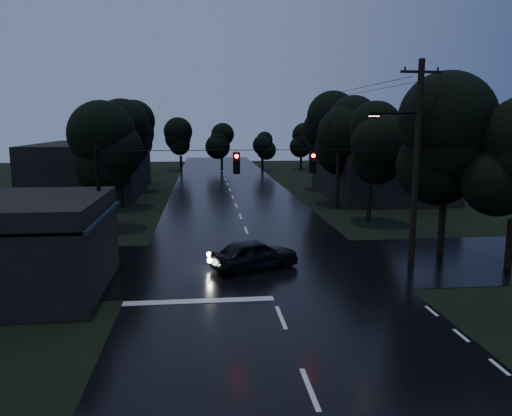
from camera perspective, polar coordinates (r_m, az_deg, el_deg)
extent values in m
plane|color=black|center=(14.29, 6.16, -19.94)|extent=(160.00, 160.00, 0.00)
cube|color=black|center=(42.79, -2.28, 0.26)|extent=(12.00, 120.00, 0.02)
cube|color=black|center=(25.28, 0.42, -6.47)|extent=(60.00, 9.00, 0.02)
cube|color=black|center=(22.67, -24.64, -0.96)|extent=(6.00, 7.00, 0.12)
cube|color=black|center=(21.89, -17.18, -0.85)|extent=(0.30, 7.00, 0.15)
cylinder|color=black|center=(19.47, -19.19, -7.41)|extent=(0.10, 0.10, 3.00)
cylinder|color=black|center=(25.15, -16.14, -3.42)|extent=(0.10, 0.10, 3.00)
cube|color=#F3CF61|center=(20.60, -18.01, -3.53)|extent=(0.06, 1.60, 0.50)
cube|color=#F3CF61|center=(23.19, -16.65, -2.01)|extent=(0.06, 1.20, 0.50)
cube|color=black|center=(49.30, 13.88, 3.82)|extent=(10.00, 14.00, 4.40)
cube|color=black|center=(53.52, -18.21, 4.39)|extent=(10.00, 16.00, 5.00)
cylinder|color=black|center=(25.36, 17.84, 4.62)|extent=(0.30, 0.30, 10.00)
cube|color=black|center=(25.38, 18.38, 14.56)|extent=(2.00, 0.12, 0.12)
cylinder|color=black|center=(24.86, 15.79, 10.40)|extent=(2.20, 0.10, 0.10)
cube|color=black|center=(24.47, 13.35, 10.40)|extent=(0.60, 0.25, 0.18)
cube|color=#FFB266|center=(24.47, 13.34, 10.17)|extent=(0.45, 0.18, 0.03)
cylinder|color=black|center=(41.74, 9.36, 5.08)|extent=(0.30, 0.30, 7.50)
cube|color=black|center=(41.60, 9.48, 9.41)|extent=(2.00, 0.12, 0.12)
cylinder|color=black|center=(23.95, -17.42, -0.46)|extent=(0.18, 0.18, 6.00)
cylinder|color=black|center=(23.31, 0.71, 6.65)|extent=(15.00, 0.03, 0.03)
cube|color=black|center=(23.24, -2.24, 5.15)|extent=(0.32, 0.25, 1.00)
sphere|color=#FF0C07|center=(23.09, -2.22, 5.12)|extent=(0.18, 0.18, 0.18)
cube|color=black|center=(23.75, 6.49, 5.19)|extent=(0.32, 0.25, 1.00)
sphere|color=#FF0C07|center=(23.61, 6.57, 5.16)|extent=(0.18, 0.18, 0.18)
cylinder|color=black|center=(28.72, 20.44, -2.24)|extent=(0.36, 0.36, 2.80)
sphere|color=black|center=(28.25, 20.85, 4.53)|extent=(4.48, 4.48, 4.48)
sphere|color=black|center=(28.18, 21.00, 6.95)|extent=(4.48, 4.48, 4.48)
sphere|color=black|center=(28.16, 21.15, 9.39)|extent=(4.48, 4.48, 4.48)
cylinder|color=black|center=(27.21, 27.00, -3.72)|extent=(0.36, 0.36, 2.45)
cylinder|color=black|center=(35.18, -16.20, -0.18)|extent=(0.36, 0.36, 2.45)
sphere|color=black|center=(34.81, -16.44, 4.65)|extent=(3.92, 3.92, 3.92)
sphere|color=black|center=(34.74, -16.52, 6.37)|extent=(3.92, 3.92, 3.92)
sphere|color=black|center=(34.70, -16.61, 8.10)|extent=(3.92, 3.92, 3.92)
cylinder|color=black|center=(43.06, -15.16, 1.75)|extent=(0.36, 0.36, 2.62)
sphere|color=black|center=(42.75, -15.35, 5.98)|extent=(4.20, 4.20, 4.20)
sphere|color=black|center=(42.70, -15.41, 7.49)|extent=(4.20, 4.20, 4.20)
sphere|color=black|center=(42.67, -15.48, 9.00)|extent=(4.20, 4.20, 4.20)
cylinder|color=black|center=(52.95, -14.12, 3.33)|extent=(0.36, 0.36, 2.80)
sphere|color=black|center=(52.70, -14.28, 7.01)|extent=(4.48, 4.48, 4.48)
sphere|color=black|center=(52.66, -14.33, 8.31)|extent=(4.48, 4.48, 4.48)
sphere|color=black|center=(52.65, -14.39, 9.62)|extent=(4.48, 4.48, 4.48)
cylinder|color=black|center=(36.53, 12.79, 0.46)|extent=(0.36, 0.36, 2.62)
sphere|color=black|center=(36.17, 12.98, 5.45)|extent=(4.20, 4.20, 4.20)
sphere|color=black|center=(36.10, 13.04, 7.23)|extent=(4.20, 4.20, 4.20)
sphere|color=black|center=(36.08, 13.11, 9.01)|extent=(4.20, 4.20, 4.20)
cylinder|color=black|center=(44.25, 10.22, 2.26)|extent=(0.36, 0.36, 2.80)
sphere|color=black|center=(43.94, 10.35, 6.66)|extent=(4.48, 4.48, 4.48)
sphere|color=black|center=(43.90, 10.40, 8.22)|extent=(4.48, 4.48, 4.48)
sphere|color=black|center=(43.88, 10.45, 9.78)|extent=(4.48, 4.48, 4.48)
cylinder|color=black|center=(53.98, 7.88, 3.75)|extent=(0.36, 0.36, 2.97)
sphere|color=black|center=(53.73, 7.98, 7.58)|extent=(4.76, 4.76, 4.76)
sphere|color=black|center=(53.70, 8.01, 8.94)|extent=(4.76, 4.76, 4.76)
sphere|color=black|center=(53.70, 8.04, 10.30)|extent=(4.76, 4.76, 4.76)
imported|color=black|center=(24.33, -0.15, -5.31)|extent=(4.68, 3.26, 1.48)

